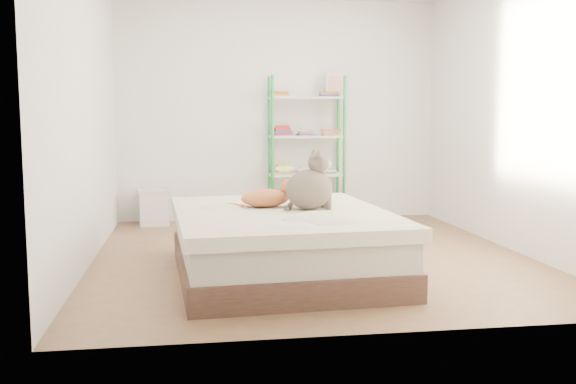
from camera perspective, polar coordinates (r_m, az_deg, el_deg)
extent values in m
cube|color=olive|center=(5.78, 2.01, -5.65)|extent=(3.80, 4.20, 0.01)
cube|color=white|center=(7.72, -0.86, 7.22)|extent=(3.80, 0.01, 2.60)
cube|color=white|center=(3.60, 8.35, 7.58)|extent=(3.80, 0.01, 2.60)
cube|color=white|center=(5.61, -17.53, 7.05)|extent=(0.01, 4.20, 2.60)
cube|color=white|center=(6.28, 19.49, 6.92)|extent=(0.01, 4.20, 2.60)
cube|color=brown|center=(5.06, -0.61, -6.29)|extent=(1.70, 2.07, 0.20)
cube|color=beige|center=(5.02, -0.61, -3.99)|extent=(1.65, 2.00, 0.22)
cube|color=#F2E4C4|center=(4.99, -0.62, -2.21)|extent=(1.73, 2.11, 0.10)
cylinder|color=green|center=(7.33, -1.38, 3.72)|extent=(0.04, 0.04, 1.70)
cylinder|color=green|center=(7.65, -1.69, 3.85)|extent=(0.04, 0.04, 1.70)
cylinder|color=green|center=(7.49, 5.02, 3.76)|extent=(0.04, 0.04, 1.70)
cylinder|color=green|center=(7.80, 4.46, 3.89)|extent=(0.04, 0.04, 1.70)
cube|color=silver|center=(7.63, 1.61, -1.82)|extent=(0.86, 0.34, 0.02)
cube|color=silver|center=(7.58, 1.62, 1.54)|extent=(0.86, 0.34, 0.02)
cube|color=silver|center=(7.55, 1.63, 4.95)|extent=(0.86, 0.34, 0.02)
cube|color=silver|center=(7.55, 1.64, 8.36)|extent=(0.86, 0.34, 0.02)
cube|color=red|center=(7.58, -0.62, -1.44)|extent=(0.20, 0.16, 0.09)
cube|color=red|center=(7.68, 3.81, -1.34)|extent=(0.20, 0.16, 0.09)
cube|color=red|center=(7.52, -0.63, 1.95)|extent=(0.20, 0.16, 0.09)
cube|color=red|center=(7.57, 1.62, 1.98)|extent=(0.20, 0.16, 0.09)
cube|color=red|center=(7.63, 3.84, 2.00)|extent=(0.20, 0.16, 0.09)
cube|color=red|center=(7.50, -0.63, 5.38)|extent=(0.20, 0.16, 0.09)
cube|color=red|center=(7.55, 1.63, 5.38)|extent=(0.20, 0.16, 0.09)
cube|color=red|center=(7.61, 3.87, 5.38)|extent=(0.20, 0.16, 0.09)
cube|color=red|center=(7.50, -0.64, 8.81)|extent=(0.20, 0.16, 0.09)
cube|color=red|center=(7.61, 3.90, 8.77)|extent=(0.20, 0.16, 0.09)
cube|color=silver|center=(7.67, 4.19, 9.46)|extent=(0.22, 0.09, 0.28)
cube|color=#EE4439|center=(7.66, 4.21, 9.47)|extent=(0.17, 0.06, 0.21)
cube|color=#A57F5F|center=(6.60, -0.79, -2.47)|extent=(0.52, 0.42, 0.36)
cube|color=#49237F|center=(6.40, -0.50, -2.84)|extent=(0.31, 0.02, 0.08)
cube|color=#A57F5F|center=(6.37, -0.54, -1.17)|extent=(0.52, 0.16, 0.11)
cube|color=white|center=(7.48, -11.83, -1.45)|extent=(0.35, 0.32, 0.38)
cube|color=white|center=(7.45, -11.87, 0.11)|extent=(0.39, 0.35, 0.03)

